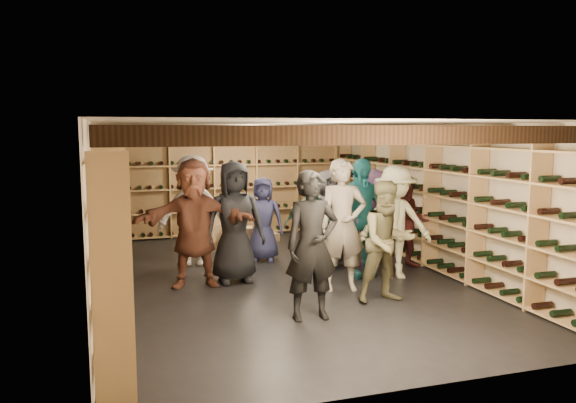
% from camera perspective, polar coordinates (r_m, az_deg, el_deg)
% --- Properties ---
extents(ground, '(8.00, 8.00, 0.00)m').
position_cam_1_polar(ground, '(8.92, -0.23, -7.70)').
color(ground, black).
rests_on(ground, ground).
extents(walls, '(5.52, 8.02, 2.40)m').
position_cam_1_polar(walls, '(8.68, -0.23, -0.03)').
color(walls, '#B6A88E').
rests_on(walls, ground).
extents(ceiling, '(5.50, 8.00, 0.01)m').
position_cam_1_polar(ceiling, '(8.61, -0.24, 7.91)').
color(ceiling, beige).
rests_on(ceiling, walls).
extents(ceiling_joists, '(5.40, 7.12, 0.18)m').
position_cam_1_polar(ceiling_joists, '(8.61, -0.24, 6.98)').
color(ceiling_joists, black).
rests_on(ceiling_joists, ground).
extents(wine_rack_left, '(0.32, 7.50, 2.15)m').
position_cam_1_polar(wine_rack_left, '(8.33, -17.40, -1.55)').
color(wine_rack_left, tan).
rests_on(wine_rack_left, ground).
extents(wine_rack_right, '(0.32, 7.50, 2.15)m').
position_cam_1_polar(wine_rack_right, '(9.76, 14.35, -0.18)').
color(wine_rack_right, tan).
rests_on(wine_rack_right, ground).
extents(wine_rack_back, '(4.70, 0.30, 2.15)m').
position_cam_1_polar(wine_rack_back, '(12.39, -5.43, 1.56)').
color(wine_rack_back, tan).
rests_on(wine_rack_back, ground).
extents(crate_stack_left, '(0.58, 0.48, 0.85)m').
position_cam_1_polar(crate_stack_left, '(10.98, -7.32, -2.63)').
color(crate_stack_left, tan).
rests_on(crate_stack_left, ground).
extents(crate_stack_right, '(0.56, 0.43, 0.51)m').
position_cam_1_polar(crate_stack_right, '(10.50, -4.98, -4.00)').
color(crate_stack_right, tan).
rests_on(crate_stack_right, ground).
extents(crate_loose, '(0.58, 0.48, 0.17)m').
position_cam_1_polar(crate_loose, '(11.68, -2.30, -3.67)').
color(crate_loose, tan).
rests_on(crate_loose, ground).
extents(person_0, '(0.90, 0.59, 1.85)m').
position_cam_1_polar(person_0, '(8.53, -5.46, -2.07)').
color(person_0, black).
rests_on(person_0, ground).
extents(person_1, '(0.67, 0.44, 1.83)m').
position_cam_1_polar(person_1, '(6.82, 2.44, -4.50)').
color(person_1, black).
rests_on(person_1, ground).
extents(person_2, '(0.81, 0.63, 1.64)m').
position_cam_1_polar(person_2, '(7.63, 10.08, -4.05)').
color(person_2, brown).
rests_on(person_2, ground).
extents(person_3, '(1.24, 0.87, 1.76)m').
position_cam_1_polar(person_3, '(8.87, 10.82, -2.09)').
color(person_3, beige).
rests_on(person_3, ground).
extents(person_4, '(1.14, 0.57, 1.87)m').
position_cam_1_polar(person_4, '(8.90, 7.29, -1.63)').
color(person_4, '#1B656F').
rests_on(person_4, ground).
extents(person_5, '(1.83, 0.80, 1.90)m').
position_cam_1_polar(person_5, '(8.37, -9.51, -2.13)').
color(person_5, brown).
rests_on(person_5, ground).
extents(person_6, '(0.84, 0.67, 1.49)m').
position_cam_1_polar(person_6, '(9.90, -2.59, -1.80)').
color(person_6, '#24274B').
rests_on(person_6, ground).
extents(person_7, '(0.76, 0.57, 1.90)m').
position_cam_1_polar(person_7, '(8.08, 5.56, -2.41)').
color(person_7, gray).
rests_on(person_7, ground).
extents(person_8, '(0.89, 0.78, 1.55)m').
position_cam_1_polar(person_8, '(9.61, 12.04, -2.05)').
color(person_8, '#491A1B').
rests_on(person_8, ground).
extents(person_9, '(1.35, 0.98, 1.88)m').
position_cam_1_polar(person_9, '(9.66, -9.61, -0.94)').
color(person_9, '#B1A7A1').
rests_on(person_9, ground).
extents(person_10, '(0.96, 0.62, 1.53)m').
position_cam_1_polar(person_10, '(9.06, 2.38, -2.52)').
color(person_10, '#26493B').
rests_on(person_10, ground).
extents(person_11, '(1.62, 1.08, 1.68)m').
position_cam_1_polar(person_11, '(9.40, 8.95, -1.78)').
color(person_11, '#875C90').
rests_on(person_11, ground).
extents(person_12, '(0.87, 0.63, 1.64)m').
position_cam_1_polar(person_12, '(9.66, 4.25, -1.59)').
color(person_12, '#37363B').
rests_on(person_12, ground).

